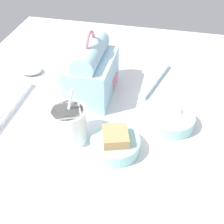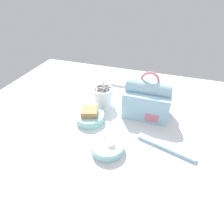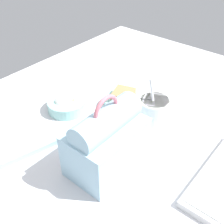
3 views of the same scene
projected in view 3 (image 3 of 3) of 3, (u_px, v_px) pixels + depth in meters
The scene contains 6 objects.
desk_surface at pixel (120, 127), 90.40cm from camera, with size 140.00×110.00×2.00cm.
lunch_bag at pixel (107, 141), 71.47cm from camera, with size 20.75×13.57×22.22cm.
soup_cup at pixel (154, 112), 86.47cm from camera, with size 9.91×9.91×16.82cm.
bento_bowl_sandwich at pixel (123, 101), 96.09cm from camera, with size 13.08×13.08×6.59cm.
bento_bowl_snacks at pixel (67, 105), 95.20cm from camera, with size 12.99×12.99×5.47cm.
chopstick_case at pixel (29, 152), 79.10cm from camera, with size 22.87×8.27×1.60cm.
Camera 3 is at (54.90, 42.13, 59.44)cm, focal length 45.00 mm.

